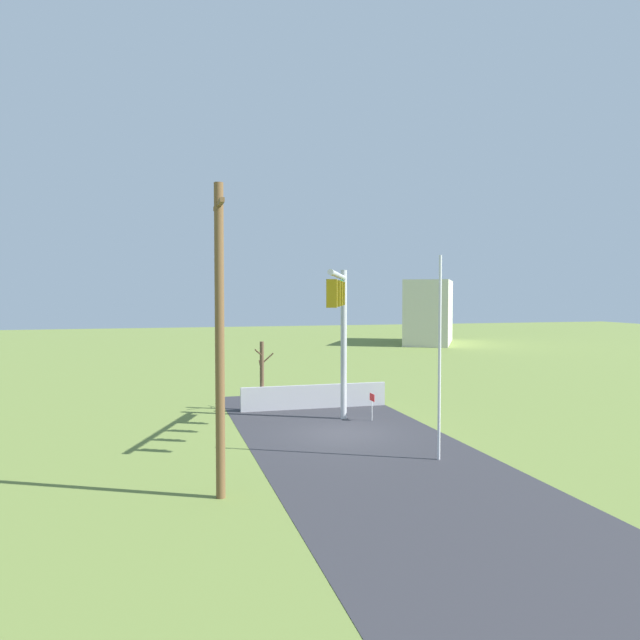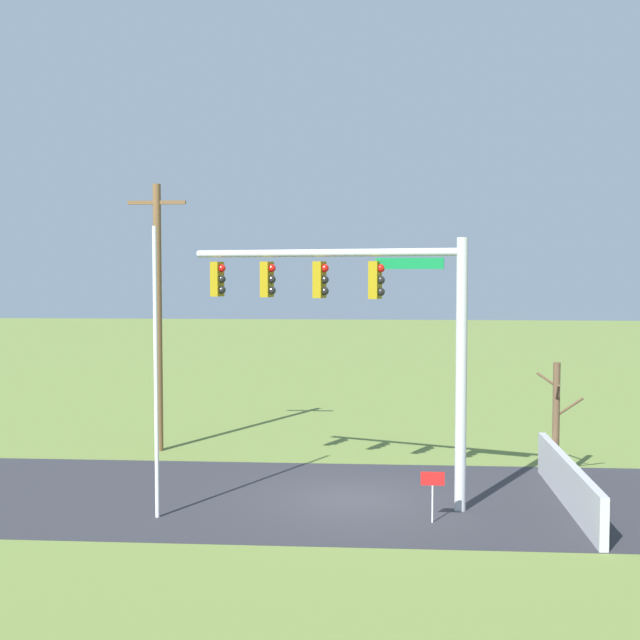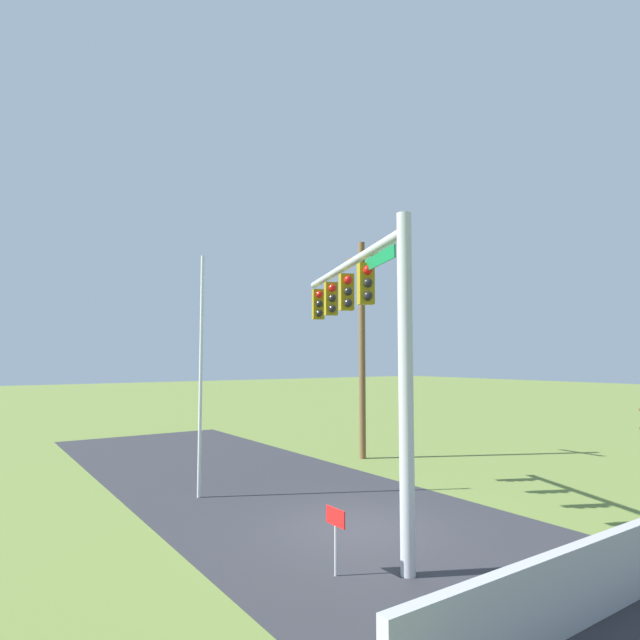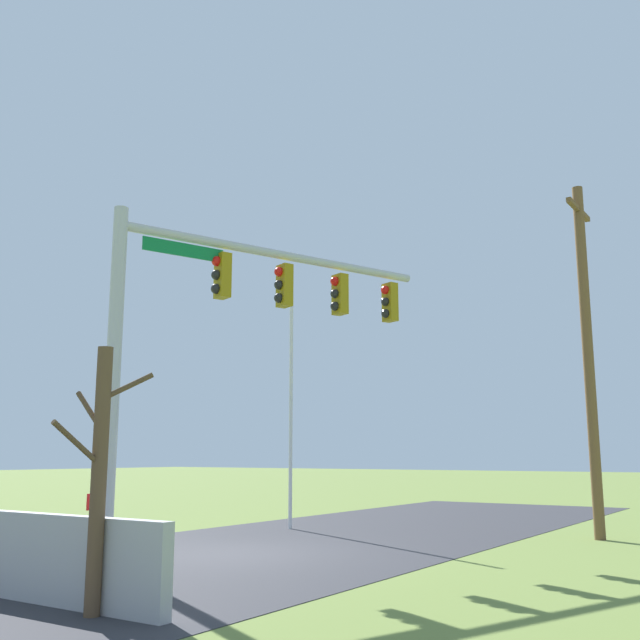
{
  "view_description": "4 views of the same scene",
  "coord_description": "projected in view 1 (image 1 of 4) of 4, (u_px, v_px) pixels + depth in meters",
  "views": [
    {
      "loc": [
        -23.41,
        7.23,
        5.71
      ],
      "look_at": [
        -0.96,
        1.16,
        4.68
      ],
      "focal_mm": 34.07,
      "sensor_mm": 36.0,
      "label": 1
    },
    {
      "loc": [
        0.79,
        -22.37,
        5.99
      ],
      "look_at": [
        -0.85,
        0.04,
        4.66
      ],
      "focal_mm": 48.88,
      "sensor_mm": 36.0,
      "label": 2
    },
    {
      "loc": [
        9.91,
        -7.85,
        3.96
      ],
      "look_at": [
        -1.61,
        0.07,
        5.0
      ],
      "focal_mm": 29.36,
      "sensor_mm": 36.0,
      "label": 3
    },
    {
      "loc": [
        12.09,
        9.94,
        1.97
      ],
      "look_at": [
        -1.8,
        0.77,
        5.03
      ],
      "focal_mm": 41.35,
      "sensor_mm": 36.0,
      "label": 4
    }
  ],
  "objects": [
    {
      "name": "ground_plane",
      "position": [
        341.0,
        433.0,
        24.71
      ],
      "size": [
        160.0,
        160.0,
        0.0
      ],
      "primitive_type": "plane",
      "color": "olive"
    },
    {
      "name": "road_surface",
      "position": [
        376.0,
        459.0,
        20.86
      ],
      "size": [
        28.0,
        8.0,
        0.01
      ],
      "primitive_type": "cube",
      "color": "#2D2D33",
      "rests_on": "ground_plane"
    },
    {
      "name": "sidewalk_corner",
      "position": [
        337.0,
        415.0,
        28.52
      ],
      "size": [
        6.0,
        6.0,
        0.01
      ],
      "primitive_type": "cube",
      "color": "#B7B5AD",
      "rests_on": "ground_plane"
    },
    {
      "name": "retaining_fence",
      "position": [
        315.0,
        397.0,
        30.02
      ],
      "size": [
        0.2,
        7.35,
        1.18
      ],
      "primitive_type": "cube",
      "color": "#A8A8AD",
      "rests_on": "ground_plane"
    },
    {
      "name": "signal_mast",
      "position": [
        340.0,
        312.0,
        24.85
      ],
      "size": [
        7.27,
        2.91,
        6.75
      ],
      "color": "#B2B5BA",
      "rests_on": "ground_plane"
    },
    {
      "name": "flagpole",
      "position": [
        440.0,
        358.0,
        20.63
      ],
      "size": [
        0.1,
        0.1,
        7.0
      ],
      "primitive_type": "cylinder",
      "color": "silver",
      "rests_on": "ground_plane"
    },
    {
      "name": "utility_pole",
      "position": [
        220.0,
        336.0,
        16.73
      ],
      "size": [
        1.9,
        0.26,
        8.73
      ],
      "color": "brown",
      "rests_on": "ground_plane"
    },
    {
      "name": "bare_tree",
      "position": [
        262.0,
        375.0,
        29.48
      ],
      "size": [
        1.27,
        1.02,
        3.37
      ],
      "color": "brown",
      "rests_on": "ground_plane"
    },
    {
      "name": "open_sign",
      "position": [
        372.0,
        401.0,
        27.09
      ],
      "size": [
        0.56,
        0.04,
        1.22
      ],
      "color": "silver",
      "rests_on": "ground_plane"
    },
    {
      "name": "distant_building",
      "position": [
        429.0,
        312.0,
        69.26
      ],
      "size": [
        12.47,
        9.9,
        7.17
      ],
      "primitive_type": "cube",
      "rotation": [
        0.0,
        0.0,
        5.77
      ],
      "color": "beige",
      "rests_on": "ground_plane"
    }
  ]
}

